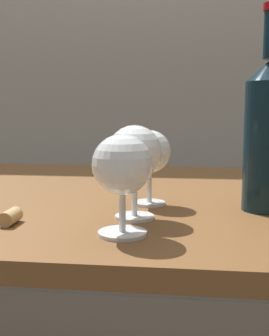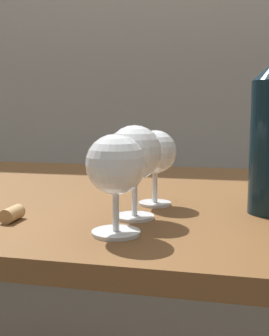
# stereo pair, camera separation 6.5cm
# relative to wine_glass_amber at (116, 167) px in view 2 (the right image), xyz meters

# --- Properties ---
(back_wall) EXTENTS (5.00, 0.08, 2.60)m
(back_wall) POSITION_rel_wine_glass_amber_xyz_m (-0.03, 1.42, 0.49)
(back_wall) COLOR gray
(back_wall) RESTS_ON ground_plane
(dining_table) EXTENTS (1.51, 0.82, 0.72)m
(dining_table) POSITION_rel_wine_glass_amber_xyz_m (-0.03, 0.30, -0.17)
(dining_table) COLOR brown
(dining_table) RESTS_ON ground_plane
(wine_glass_amber) EXTENTS (0.08, 0.08, 0.14)m
(wine_glass_amber) POSITION_rel_wine_glass_amber_xyz_m (0.00, 0.00, 0.00)
(wine_glass_amber) COLOR white
(wine_glass_amber) RESTS_ON dining_table
(wine_glass_cabernet) EXTENTS (0.08, 0.08, 0.14)m
(wine_glass_cabernet) POSITION_rel_wine_glass_amber_xyz_m (0.01, 0.09, 0.01)
(wine_glass_cabernet) COLOR white
(wine_glass_cabernet) RESTS_ON dining_table
(wine_glass_chardonnay) EXTENTS (0.07, 0.07, 0.13)m
(wine_glass_chardonnay) POSITION_rel_wine_glass_amber_xyz_m (0.02, 0.19, 0.00)
(wine_glass_chardonnay) COLOR white
(wine_glass_chardonnay) RESTS_ON dining_table
(cork) EXTENTS (0.02, 0.04, 0.02)m
(cork) POSITION_rel_wine_glass_amber_xyz_m (-0.17, 0.03, -0.08)
(cork) COLOR tan
(cork) RESTS_ON dining_table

